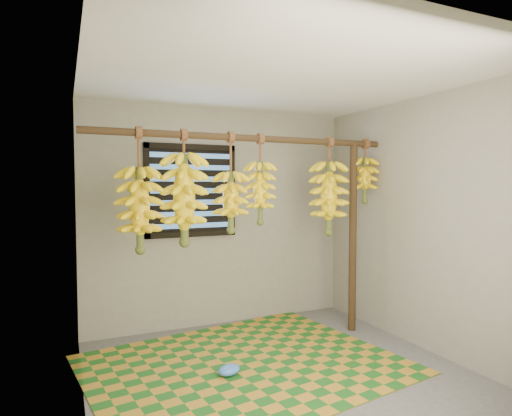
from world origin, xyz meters
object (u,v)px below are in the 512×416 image
banana_bunch_e (329,198)px  banana_bunch_a (140,210)px  banana_bunch_b (184,199)px  plastic_bag (229,370)px  support_post (353,238)px  banana_bunch_d (260,193)px  banana_bunch_f (365,180)px  woven_mat (245,365)px  banana_bunch_c (231,202)px

banana_bunch_e → banana_bunch_a: bearing=180.0°
banana_bunch_b → plastic_bag: bearing=-65.6°
support_post → banana_bunch_d: size_ratio=2.31×
support_post → banana_bunch_f: 0.63m
support_post → banana_bunch_f: bearing=0.0°
banana_bunch_a → banana_bunch_e: 1.91m
woven_mat → banana_bunch_a: 1.61m
banana_bunch_d → banana_bunch_f: (1.24, 0.00, 0.13)m
support_post → banana_bunch_d: bearing=-180.0°
banana_bunch_d → banana_bunch_e: same height
plastic_bag → banana_bunch_e: 1.96m
support_post → woven_mat: support_post is taller
woven_mat → banana_bunch_f: 2.27m
woven_mat → banana_bunch_b: (-0.43, 0.36, 1.43)m
woven_mat → banana_bunch_f: banana_bunch_f is taller
support_post → woven_mat: size_ratio=0.78×
banana_bunch_d → banana_bunch_f: size_ratio=1.27×
banana_bunch_a → banana_bunch_d: 1.14m
banana_bunch_c → woven_mat: bearing=-92.2°
support_post → banana_bunch_e: bearing=180.0°
banana_bunch_f → banana_bunch_c: bearing=-180.0°
banana_bunch_e → banana_bunch_f: size_ratio=1.45×
banana_bunch_d → banana_bunch_f: bearing=0.0°
woven_mat → banana_bunch_c: banana_bunch_c is taller
banana_bunch_b → banana_bunch_e: same height
banana_bunch_e → banana_bunch_d: bearing=-180.0°
support_post → plastic_bag: bearing=-162.5°
plastic_bag → banana_bunch_f: bearing=16.1°
banana_bunch_c → banana_bunch_d: same height
woven_mat → support_post: bearing=14.5°
banana_bunch_a → banana_bunch_f: 2.38m
banana_bunch_e → plastic_bag: bearing=-158.7°
plastic_bag → banana_bunch_e: banana_bunch_e is taller
plastic_bag → banana_bunch_a: (-0.62, 0.51, 1.30)m
banana_bunch_d → banana_bunch_e: bearing=0.0°
support_post → woven_mat: 1.76m
plastic_bag → banana_bunch_b: (-0.23, 0.51, 1.38)m
banana_bunch_b → banana_bunch_d: same height
banana_bunch_d → woven_mat: bearing=-130.8°
banana_bunch_d → banana_bunch_e: (0.78, 0.00, -0.06)m
banana_bunch_c → banana_bunch_d: (0.30, 0.00, 0.08)m
plastic_bag → woven_mat: bearing=35.5°
woven_mat → banana_bunch_e: bearing=18.4°
support_post → banana_bunch_b: bearing=180.0°
support_post → banana_bunch_b: size_ratio=1.96×
banana_bunch_c → banana_bunch_f: bearing=0.0°
plastic_bag → banana_bunch_a: bearing=140.6°
support_post → banana_bunch_f: banana_bunch_f is taller
banana_bunch_c → banana_bunch_a: bearing=180.0°
banana_bunch_a → banana_bunch_c: same height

